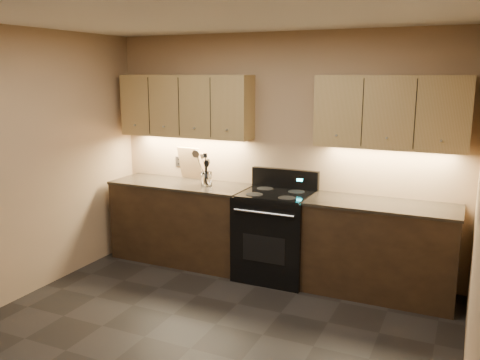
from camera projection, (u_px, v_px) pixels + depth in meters
name	position (u px, v px, depth m)	size (l,w,h in m)	color
floor	(191.00, 348.00, 4.08)	(4.00, 4.00, 0.00)	black
ceiling	(183.00, 10.00, 3.54)	(4.00, 4.00, 0.00)	silver
wall_back	(280.00, 154.00, 5.59)	(4.00, 0.04, 2.60)	tan
wall_right	(480.00, 223.00, 2.99)	(0.04, 4.00, 2.60)	tan
counter_left	(182.00, 222.00, 5.94)	(1.62, 0.62, 0.93)	black
counter_right	(380.00, 249.00, 5.01)	(1.46, 0.62, 0.93)	black
stove	(275.00, 234.00, 5.44)	(0.76, 0.68, 1.14)	black
upper_cab_left	(186.00, 106.00, 5.80)	(1.60, 0.30, 0.70)	tan
upper_cab_right	(391.00, 112.00, 4.87)	(1.44, 0.30, 0.70)	tan
outlet_plate	(179.00, 161.00, 6.15)	(0.09, 0.01, 0.12)	#B2B5BA
utensil_crock	(207.00, 179.00, 5.71)	(0.13, 0.13, 0.15)	white
cutting_board	(190.00, 163.00, 6.03)	(0.31, 0.02, 0.39)	tan
wooden_spoon	(204.00, 171.00, 5.68)	(0.06, 0.06, 0.29)	tan
black_spoon	(207.00, 171.00, 5.70)	(0.06, 0.06, 0.29)	black
black_turner	(206.00, 169.00, 5.65)	(0.08, 0.08, 0.36)	black
steel_spatula	(210.00, 168.00, 5.69)	(0.08, 0.08, 0.36)	silver
steel_skimmer	(208.00, 167.00, 5.66)	(0.09, 0.09, 0.39)	silver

